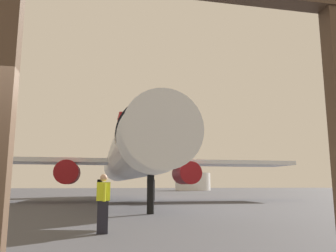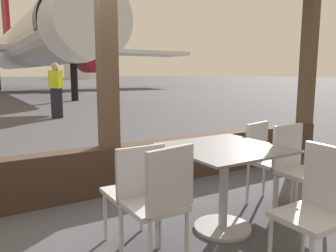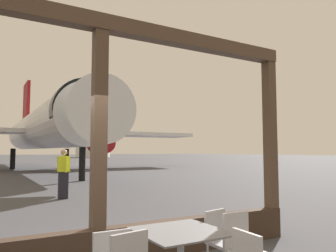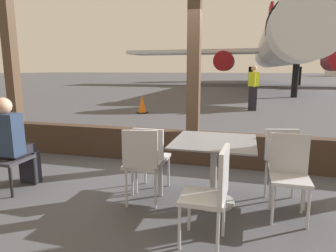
% 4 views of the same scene
% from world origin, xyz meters
% --- Properties ---
extents(ground_plane, '(220.00, 220.00, 0.00)m').
position_xyz_m(ground_plane, '(0.00, 40.00, 0.00)').
color(ground_plane, '#424247').
extents(airplane, '(30.58, 33.15, 10.53)m').
position_xyz_m(airplane, '(3.49, 26.47, 3.69)').
color(airplane, silver).
rests_on(airplane, ground).
extents(ground_crew_worker, '(0.40, 0.57, 1.74)m').
position_xyz_m(ground_crew_worker, '(1.07, 7.22, 0.90)').
color(ground_crew_worker, black).
rests_on(ground_crew_worker, ground).
extents(fuel_storage_tank, '(8.85, 8.85, 4.35)m').
position_xyz_m(fuel_storage_tank, '(24.46, 80.49, 2.18)').
color(fuel_storage_tank, white).
rests_on(fuel_storage_tank, ground).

